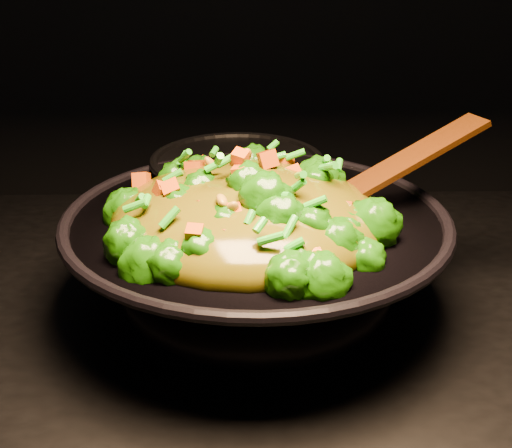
{
  "coord_description": "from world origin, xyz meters",
  "views": [
    {
      "loc": [
        0.04,
        -0.68,
        1.35
      ],
      "look_at": [
        0.06,
        0.05,
        1.01
      ],
      "focal_mm": 45.0,
      "sensor_mm": 36.0,
      "label": 1
    }
  ],
  "objects": [
    {
      "name": "wok",
      "position": [
        0.06,
        0.04,
        0.96
      ],
      "size": [
        0.6,
        0.6,
        0.13
      ],
      "primitive_type": null,
      "rotation": [
        0.0,
        0.0,
        -0.39
      ],
      "color": "black",
      "rests_on": "stovetop"
    },
    {
      "name": "spatula",
      "position": [
        0.22,
        0.07,
        1.08
      ],
      "size": [
        0.27,
        0.13,
        0.11
      ],
      "primitive_type": "cube",
      "rotation": [
        0.0,
        -0.38,
        0.36
      ],
      "color": "#351706",
      "rests_on": "wok"
    },
    {
      "name": "back_pot",
      "position": [
        0.03,
        0.24,
        0.97
      ],
      "size": [
        0.33,
        0.33,
        0.14
      ],
      "primitive_type": "cylinder",
      "rotation": [
        0.0,
        0.0,
        -0.39
      ],
      "color": "black",
      "rests_on": "stovetop"
    },
    {
      "name": "stir_fry",
      "position": [
        0.05,
        0.02,
        1.09
      ],
      "size": [
        0.43,
        0.43,
        0.11
      ],
      "primitive_type": null,
      "rotation": [
        0.0,
        0.0,
        -0.4
      ],
      "color": "#195806",
      "rests_on": "wok"
    }
  ]
}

